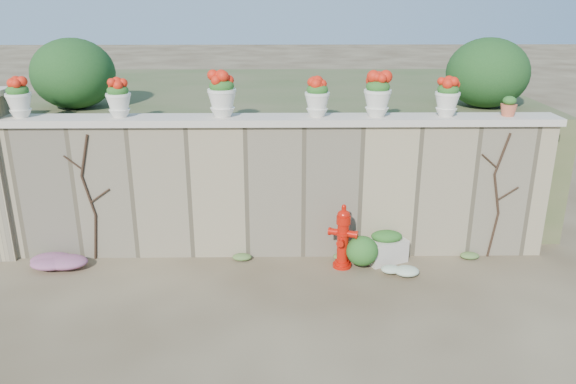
{
  "coord_description": "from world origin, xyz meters",
  "views": [
    {
      "loc": [
        0.08,
        -6.04,
        3.73
      ],
      "look_at": [
        0.18,
        1.4,
        1.11
      ],
      "focal_mm": 35.0,
      "sensor_mm": 36.0,
      "label": 1
    }
  ],
  "objects_px": {
    "planter_box": "(386,247)",
    "urn_pot_0": "(19,98)",
    "fire_hydrant": "(343,236)",
    "terracotta_pot": "(509,107)"
  },
  "relations": [
    {
      "from": "urn_pot_0",
      "to": "terracotta_pot",
      "type": "distance_m",
      "value": 6.88
    },
    {
      "from": "fire_hydrant",
      "to": "terracotta_pot",
      "type": "relative_size",
      "value": 3.49
    },
    {
      "from": "fire_hydrant",
      "to": "urn_pot_0",
      "type": "relative_size",
      "value": 1.74
    },
    {
      "from": "urn_pot_0",
      "to": "fire_hydrant",
      "type": "bearing_deg",
      "value": -6.72
    },
    {
      "from": "urn_pot_0",
      "to": "planter_box",
      "type": "bearing_deg",
      "value": -3.97
    },
    {
      "from": "planter_box",
      "to": "terracotta_pot",
      "type": "distance_m",
      "value": 2.65
    },
    {
      "from": "planter_box",
      "to": "urn_pot_0",
      "type": "bearing_deg",
      "value": 151.79
    },
    {
      "from": "fire_hydrant",
      "to": "urn_pot_0",
      "type": "height_order",
      "value": "urn_pot_0"
    },
    {
      "from": "planter_box",
      "to": "urn_pot_0",
      "type": "height_order",
      "value": "urn_pot_0"
    },
    {
      "from": "terracotta_pot",
      "to": "planter_box",
      "type": "bearing_deg",
      "value": -167.99
    }
  ]
}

